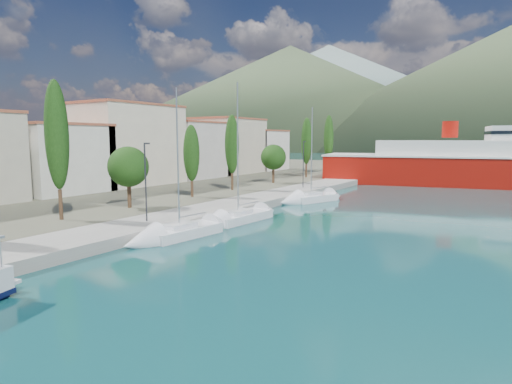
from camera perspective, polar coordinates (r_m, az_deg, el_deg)
The scene contains 10 objects.
ground at distance 131.90m, azimuth 25.46°, elevation 3.30°, with size 1400.00×1400.00×0.00m, color #124649.
quay at distance 44.78m, azimuth -1.54°, elevation -1.57°, with size 5.00×88.00×0.80m, color gray.
land_strip at distance 78.48m, azimuth -20.90°, elevation 1.66°, with size 70.00×148.00×0.70m, color #565644.
town_buildings at distance 67.42m, azimuth -12.76°, elevation 5.58°, with size 9.20×69.20×11.30m.
tree_row at distance 52.09m, azimuth -4.73°, elevation 5.62°, with size 3.77×64.96×11.07m.
lamp_posts at distance 35.36m, azimuth -12.09°, elevation 1.97°, with size 0.15×49.50×6.06m.
sailboat_near at distance 30.79m, azimuth -12.40°, elevation -5.89°, with size 3.27×8.33×11.66m.
sailboat_mid at distance 35.81m, azimuth -4.14°, elevation -3.93°, with size 2.92×9.02×12.78m.
sailboat_far at distance 48.32m, azimuth 6.01°, elevation -1.06°, with size 5.13×8.33×11.68m.
ferry at distance 74.61m, azimuth 29.94°, elevation 3.09°, with size 53.49×21.63×10.39m.
Camera 1 is at (15.65, -10.77, 7.15)m, focal length 30.00 mm.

